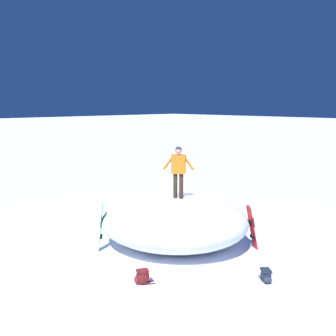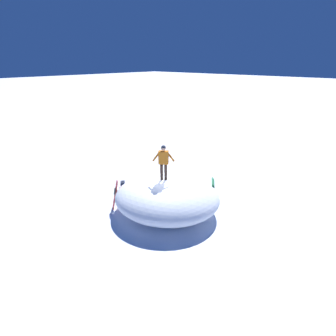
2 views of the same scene
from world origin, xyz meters
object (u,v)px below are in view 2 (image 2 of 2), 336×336
(backpack_near, at_px, (179,181))
(backpack_far, at_px, (123,184))
(snowboard_primary_upright, at_px, (213,191))
(snowboard_secondary_upright, at_px, (115,194))
(snowboarder_standing, at_px, (164,159))

(backpack_near, height_order, backpack_far, backpack_near)
(snowboard_primary_upright, height_order, snowboard_secondary_upright, snowboard_primary_upright)
(snowboarder_standing, relative_size, snowboard_secondary_upright, 1.10)
(snowboarder_standing, bearing_deg, snowboard_primary_upright, 141.76)
(snowboard_primary_upright, distance_m, snowboard_secondary_upright, 5.07)
(snowboard_primary_upright, height_order, backpack_far, snowboard_primary_upright)
(snowboarder_standing, height_order, snowboard_primary_upright, snowboarder_standing)
(snowboard_primary_upright, relative_size, backpack_near, 2.73)
(snowboarder_standing, distance_m, backpack_far, 4.34)
(snowboarder_standing, distance_m, snowboard_primary_upright, 3.27)
(snowboarder_standing, xyz_separation_m, snowboard_secondary_upright, (1.58, -1.92, -1.99))
(backpack_near, bearing_deg, snowboard_secondary_upright, -10.39)
(backpack_far, bearing_deg, backpack_near, 138.15)
(snowboard_secondary_upright, bearing_deg, snowboard_primary_upright, 135.72)
(snowboard_primary_upright, bearing_deg, backpack_far, -68.32)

